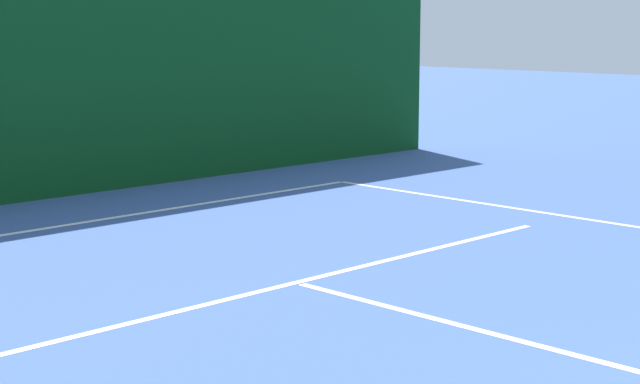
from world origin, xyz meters
TOP-DOWN VIEW (x-y plane):
  - court_line_baseline_far at (0.00, 10.80)m, footprint 10.28×0.10m
  - court_line_service at (0.00, 6.49)m, footprint 8.38×0.10m
  - court_line_centre at (0.00, 3.20)m, footprint 0.10×6.40m

SIDE VIEW (x-z plane):
  - court_line_baseline_far at x=0.00m, z-range 0.00..0.01m
  - court_line_service at x=0.00m, z-range 0.00..0.01m
  - court_line_centre at x=0.00m, z-range 0.00..0.01m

